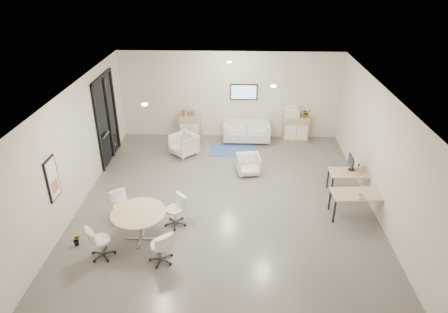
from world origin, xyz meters
name	(u,v)px	position (x,y,z in m)	size (l,w,h in m)	color
room_shell	(226,149)	(0.00, 0.00, 1.60)	(9.60, 10.60, 4.80)	#5A5852
glass_door	(107,116)	(-3.95, 2.51, 1.50)	(0.09, 1.90, 2.85)	black
artwork	(52,179)	(-3.97, -1.60, 1.55)	(0.05, 0.54, 1.04)	black
wall_tv	(244,92)	(0.50, 4.46, 1.75)	(0.98, 0.06, 0.58)	black
ceiling_spots	(220,82)	(-0.20, 0.83, 3.18)	(3.14, 4.14, 0.03)	#FFEAC6
sideboard_left	(190,127)	(-1.48, 4.27, 0.43)	(0.78, 0.40, 0.87)	tan
sideboard_right	(296,128)	(2.45, 4.26, 0.45)	(0.90, 0.44, 0.90)	tan
books	(188,113)	(-1.52, 4.28, 0.98)	(0.45, 0.14, 0.22)	red
printer	(292,112)	(2.25, 4.26, 1.08)	(0.53, 0.44, 0.37)	white
loveseat	(247,132)	(0.63, 4.07, 0.34)	(1.68, 0.84, 0.63)	silver
blue_rug	(233,151)	(0.15, 3.19, 0.01)	(1.58, 1.05, 0.01)	#314E98
armchair_left	(184,144)	(-1.54, 2.87, 0.40)	(0.78, 0.73, 0.80)	silver
armchair_right	(248,164)	(0.65, 1.58, 0.35)	(0.68, 0.64, 0.70)	silver
desk_rear	(352,174)	(3.58, 0.55, 0.61)	(1.30, 0.65, 0.68)	tan
desk_front	(358,196)	(3.43, -0.63, 0.64)	(1.41, 0.78, 0.71)	tan
monitor	(351,162)	(3.54, 0.70, 0.91)	(0.20, 0.50, 0.44)	black
round_table	(139,215)	(-2.00, -1.78, 0.71)	(1.30, 1.30, 0.79)	tan
meeting_chairs	(140,225)	(-2.00, -1.78, 0.41)	(2.31, 2.31, 0.82)	white
plant_cabinet	(306,114)	(2.77, 4.23, 1.03)	(0.28, 0.31, 0.25)	#3F7F3F
plant_floor	(77,243)	(-3.47, -2.07, 0.07)	(0.17, 0.31, 0.14)	#3F7F3F
cup	(361,196)	(3.41, -0.86, 0.78)	(0.13, 0.11, 0.13)	white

